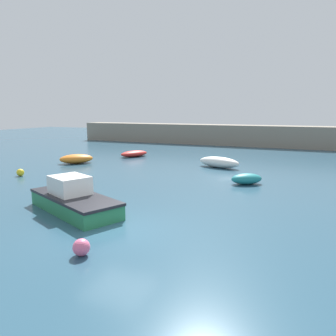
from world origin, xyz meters
name	(u,v)px	position (x,y,z in m)	size (l,w,h in m)	color
ground_plane	(117,232)	(0.00, 0.00, -0.10)	(120.00, 120.00, 0.20)	#284C60
harbor_breakwater	(255,136)	(0.00, 32.53, 1.31)	(50.24, 3.13, 2.63)	gray
fishing_dinghy_green	(247,179)	(3.09, 9.93, 0.33)	(2.20, 1.96, 0.67)	teal
cabin_cruiser_white	(74,199)	(-3.06, 1.20, 0.55)	(5.56, 3.84, 1.58)	#287A4C
rowboat_white_midwater	(219,162)	(-0.05, 15.09, 0.43)	(3.72, 2.11, 0.86)	white
open_tender_yellow	(76,159)	(-11.86, 12.17, 0.39)	(3.01, 3.05, 0.79)	orange
rowboat_blue_near	(134,154)	(-9.34, 17.75, 0.30)	(2.50, 3.23, 0.60)	red
mooring_buoy_pink	(81,247)	(0.23, -2.41, 0.27)	(0.55, 0.55, 0.55)	#EA668C
mooring_buoy_yellow	(20,172)	(-11.80, 6.14, 0.25)	(0.50, 0.50, 0.50)	yellow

